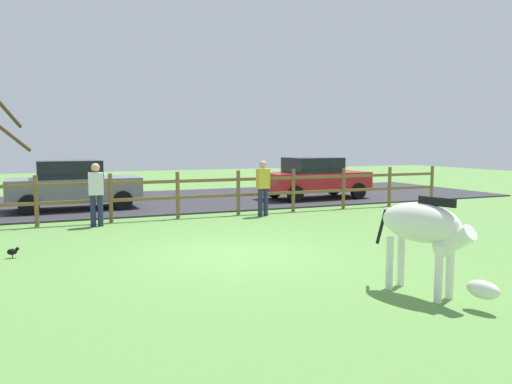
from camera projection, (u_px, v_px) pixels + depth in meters
The scene contains 9 objects.
ground_plane at pixel (236, 255), 9.61m from camera, with size 60.00×60.00×0.00m, color #5B8C42.
parking_asphalt at pixel (147, 202), 18.14m from camera, with size 28.00×7.40×0.05m, color #2D2D33.
paddock_fence at pixel (145, 193), 13.80m from camera, with size 20.45×0.11×1.34m.
zebra at pixel (425, 231), 6.98m from camera, with size 0.80×1.90×1.41m.
crow_on_grass at pixel (13, 251), 9.32m from camera, with size 0.21×0.10×0.20m.
parked_car_grey at pixel (73, 184), 15.80m from camera, with size 4.06×1.99×1.56m.
parked_car_red at pixel (315, 178), 18.87m from camera, with size 4.04×1.97×1.56m.
visitor_left_of_tree at pixel (96, 192), 12.80m from camera, with size 0.39×0.27×1.64m.
visitor_right_of_tree at pixel (263, 186), 14.62m from camera, with size 0.37×0.23×1.64m.
Camera 1 is at (-3.31, -8.85, 2.15)m, focal length 34.88 mm.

